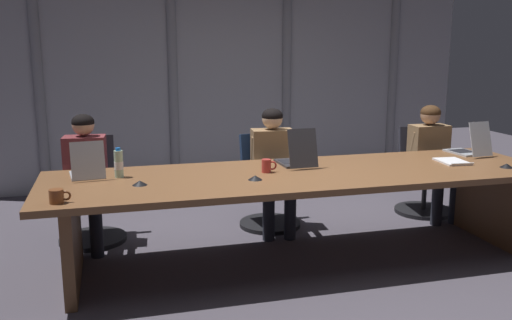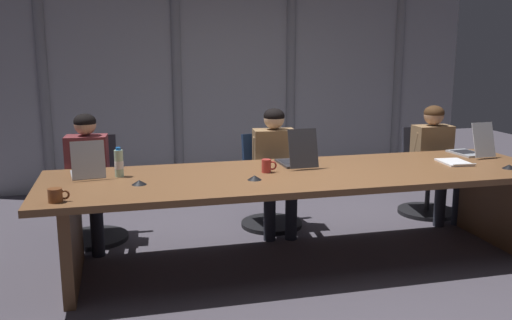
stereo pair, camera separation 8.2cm
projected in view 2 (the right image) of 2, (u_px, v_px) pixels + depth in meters
The scene contains 19 objects.
ground_plane at pixel (302, 259), 4.56m from camera, with size 12.46×12.46×0.00m, color #47424C.
conference_table at pixel (303, 189), 4.43m from camera, with size 4.11×1.16×0.74m.
curtain_backdrop at pixel (234, 74), 6.89m from camera, with size 6.23×0.17×2.80m.
laptop_left_end at pixel (88, 169), 4.25m from camera, with size 0.29×0.39×0.30m.
laptop_left_mid at pixel (297, 158), 4.64m from camera, with size 0.26×0.44×0.33m.
laptop_center at pixel (472, 149), 5.08m from camera, with size 0.25×0.44×0.32m.
office_chair_left_end at pixel (93, 202), 5.00m from camera, with size 0.60×0.60×0.94m.
office_chair_left_mid at pixel (270, 192), 5.39m from camera, with size 0.60×0.60×0.90m.
office_chair_center at pixel (426, 182), 5.80m from camera, with size 0.60×0.61×0.89m.
person_left_end at pixel (87, 173), 4.78m from camera, with size 0.40×0.57×1.17m.
person_left_mid at pixel (275, 162), 5.18m from camera, with size 0.44×0.57×1.17m.
person_center at pixel (436, 155), 5.58m from camera, with size 0.39×0.55×1.15m.
water_bottle_primary at pixel (119, 163), 4.24m from camera, with size 0.07×0.07×0.23m.
coffee_mug_near at pixel (56, 195), 3.56m from camera, with size 0.14×0.09×0.09m.
coffee_mug_far at pixel (267, 166), 4.40m from camera, with size 0.13×0.08×0.11m.
conference_mic_left_side at pixel (509, 167), 4.54m from camera, with size 0.11×0.11×0.04m, color black.
conference_mic_middle at pixel (255, 178), 4.16m from camera, with size 0.11×0.11×0.04m, color black.
conference_mic_right_side at pixel (139, 182), 4.01m from camera, with size 0.11×0.11×0.04m, color black.
spiral_notepad at pixel (455, 162), 4.75m from camera, with size 0.24×0.32×0.03m.
Camera 2 is at (-1.41, -4.07, 1.74)m, focal length 38.39 mm.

